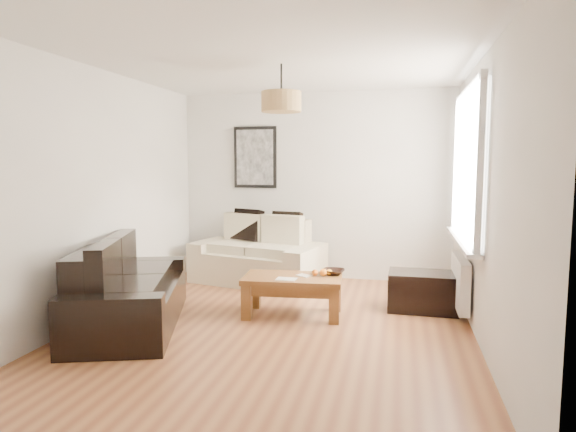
% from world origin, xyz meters
% --- Properties ---
extents(floor, '(4.50, 4.50, 0.00)m').
position_xyz_m(floor, '(0.00, 0.00, 0.00)').
color(floor, brown).
rests_on(floor, ground).
extents(ceiling, '(3.80, 4.50, 0.00)m').
position_xyz_m(ceiling, '(0.00, 0.00, 2.60)').
color(ceiling, white).
rests_on(ceiling, floor).
extents(wall_back, '(3.80, 0.04, 2.60)m').
position_xyz_m(wall_back, '(0.00, 2.25, 1.30)').
color(wall_back, silver).
rests_on(wall_back, floor).
extents(wall_front, '(3.80, 0.04, 2.60)m').
position_xyz_m(wall_front, '(0.00, -2.25, 1.30)').
color(wall_front, silver).
rests_on(wall_front, floor).
extents(wall_left, '(0.04, 4.50, 2.60)m').
position_xyz_m(wall_left, '(-1.90, 0.00, 1.30)').
color(wall_left, silver).
rests_on(wall_left, floor).
extents(wall_right, '(0.04, 4.50, 2.60)m').
position_xyz_m(wall_right, '(1.90, 0.00, 1.30)').
color(wall_right, silver).
rests_on(wall_right, floor).
extents(window_bay, '(0.14, 1.90, 1.60)m').
position_xyz_m(window_bay, '(1.86, 0.80, 1.60)').
color(window_bay, white).
rests_on(window_bay, wall_right).
extents(radiator, '(0.10, 0.90, 0.52)m').
position_xyz_m(radiator, '(1.82, 0.80, 0.38)').
color(radiator, white).
rests_on(radiator, wall_right).
extents(poster, '(0.62, 0.04, 0.87)m').
position_xyz_m(poster, '(-0.85, 2.22, 1.70)').
color(poster, black).
rests_on(poster, wall_back).
extents(pendant_shade, '(0.40, 0.40, 0.20)m').
position_xyz_m(pendant_shade, '(0.00, 0.30, 2.23)').
color(pendant_shade, tan).
rests_on(pendant_shade, ceiling).
extents(loveseat_cream, '(1.86, 1.29, 0.84)m').
position_xyz_m(loveseat_cream, '(-0.69, 1.78, 0.42)').
color(loveseat_cream, beige).
rests_on(loveseat_cream, floor).
extents(sofa_leather, '(1.44, 2.03, 0.80)m').
position_xyz_m(sofa_leather, '(-1.43, -0.23, 0.40)').
color(sofa_leather, black).
rests_on(sofa_leather, floor).
extents(coffee_table, '(1.08, 0.65, 0.42)m').
position_xyz_m(coffee_table, '(0.09, 0.44, 0.21)').
color(coffee_table, brown).
rests_on(coffee_table, floor).
extents(ottoman, '(0.75, 0.49, 0.42)m').
position_xyz_m(ottoman, '(1.45, 0.94, 0.21)').
color(ottoman, black).
rests_on(ottoman, floor).
extents(cushion_left, '(0.46, 0.29, 0.44)m').
position_xyz_m(cushion_left, '(-0.90, 1.99, 0.75)').
color(cushion_left, black).
rests_on(cushion_left, loveseat_cream).
extents(cushion_right, '(0.44, 0.20, 0.42)m').
position_xyz_m(cushion_right, '(-0.34, 1.99, 0.74)').
color(cushion_right, black).
rests_on(cushion_right, loveseat_cream).
extents(fruit_bowl, '(0.24, 0.24, 0.06)m').
position_xyz_m(fruit_bowl, '(0.50, 0.62, 0.45)').
color(fruit_bowl, black).
rests_on(fruit_bowl, coffee_table).
extents(orange_a, '(0.10, 0.10, 0.08)m').
position_xyz_m(orange_a, '(0.41, 0.52, 0.46)').
color(orange_a, orange).
rests_on(orange_a, fruit_bowl).
extents(orange_b, '(0.07, 0.07, 0.06)m').
position_xyz_m(orange_b, '(0.46, 0.55, 0.46)').
color(orange_b, orange).
rests_on(orange_b, fruit_bowl).
extents(orange_c, '(0.08, 0.08, 0.07)m').
position_xyz_m(orange_c, '(0.32, 0.50, 0.46)').
color(orange_c, orange).
rests_on(orange_c, fruit_bowl).
extents(papers, '(0.21, 0.15, 0.01)m').
position_xyz_m(papers, '(0.05, 0.29, 0.43)').
color(papers, silver).
rests_on(papers, coffee_table).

